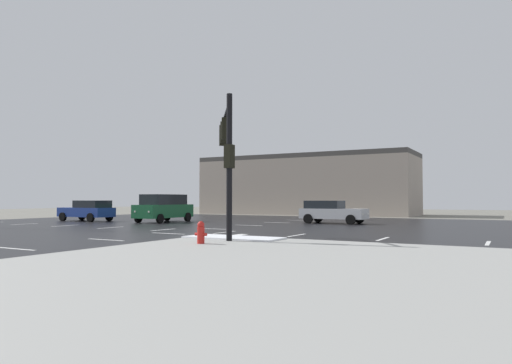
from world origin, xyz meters
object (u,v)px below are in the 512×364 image
sedan_blue (88,210)px  sedan_silver (331,211)px  fire_hydrant (201,232)px  traffic_signal_mast (227,144)px  suv_green (164,207)px

sedan_blue → sedan_silver: same height
fire_hydrant → sedan_blue: size_ratio=0.17×
traffic_signal_mast → suv_green: bearing=13.1°
sedan_silver → sedan_blue: bearing=-160.1°
fire_hydrant → suv_green: suv_green is taller
fire_hydrant → suv_green: size_ratio=0.16×
suv_green → fire_hydrant: bearing=42.6°
traffic_signal_mast → sedan_blue: 20.51m
sedan_blue → traffic_signal_mast: bearing=154.6°
sedan_blue → sedan_silver: size_ratio=0.99×
fire_hydrant → sedan_silver: 17.42m
traffic_signal_mast → suv_green: 16.41m
fire_hydrant → sedan_blue: bearing=148.7°
sedan_blue → suv_green: size_ratio=0.93×
sedan_blue → suv_green: (6.03, 1.74, 0.24)m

